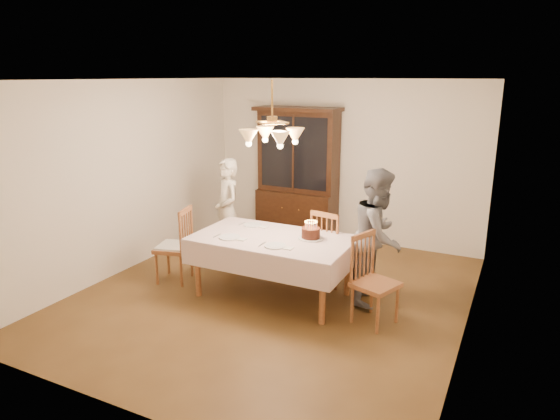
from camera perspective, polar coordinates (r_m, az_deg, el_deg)
The scene contains 14 objects.
ground at distance 6.31m, azimuth -0.82°, elevation -9.68°, with size 5.00×5.00×0.00m, color #523517.
room_shell at distance 5.82m, azimuth -0.88°, elevation 4.59°, with size 5.00×5.00×5.00m.
dining_table at distance 6.05m, azimuth -0.84°, elevation -3.80°, with size 1.90×1.10×0.76m.
china_hutch at distance 8.21m, azimuth 2.03°, elevation 3.87°, with size 1.38×0.54×2.16m.
chair_far_side at distance 6.53m, azimuth 5.82°, elevation -4.68°, with size 0.51×0.49×1.00m.
chair_left_end at distance 6.72m, azimuth -12.00°, elevation -4.25°, with size 0.52×0.53×1.00m.
chair_right_end at distance 5.58m, azimuth 10.76°, elevation -8.42°, with size 0.54×0.56×1.00m.
elderly_woman at distance 7.20m, azimuth -6.02°, elevation -0.12°, with size 0.55×0.36×1.52m, color beige.
adult_in_grey at distance 6.01m, azimuth 11.17°, elevation -2.96°, with size 0.79×0.61×1.62m, color slate.
birthday_cake at distance 5.96m, azimuth 3.54°, elevation -2.70°, with size 0.30×0.30×0.22m.
place_setting_near_left at distance 6.03m, azimuth -5.69°, elevation -3.13°, with size 0.41×0.26×0.02m.
place_setting_near_right at distance 5.70m, azimuth -0.45°, elevation -4.14°, with size 0.39×0.25×0.02m.
place_setting_far_left at distance 6.48m, azimuth -3.04°, elevation -1.75°, with size 0.38×0.23×0.02m.
chandelier at distance 5.76m, azimuth -0.89°, elevation 8.46°, with size 0.62×0.62×0.73m.
Camera 1 is at (2.62, -5.09, 2.65)m, focal length 32.00 mm.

